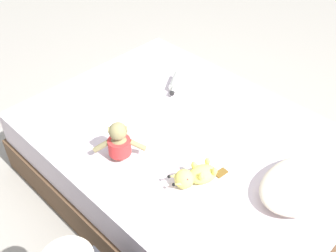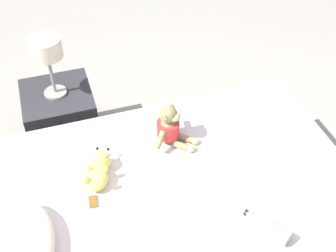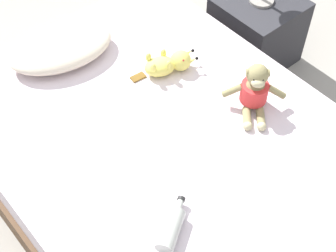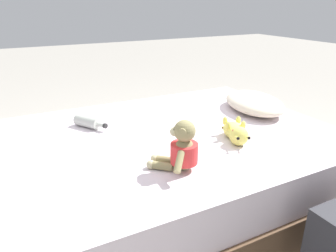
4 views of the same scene
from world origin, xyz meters
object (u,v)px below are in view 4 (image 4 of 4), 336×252
(bed, at_px, (166,170))
(plush_monkey, at_px, (182,149))
(pillow, at_px, (254,103))
(plush_yellow_creature, at_px, (236,132))
(glass_bottle, at_px, (88,122))

(bed, height_order, plush_monkey, plush_monkey)
(plush_monkey, bearing_deg, pillow, 119.50)
(plush_yellow_creature, xyz_separation_m, glass_bottle, (-0.55, -0.66, -0.01))
(pillow, distance_m, plush_monkey, 0.96)
(plush_monkey, relative_size, glass_bottle, 1.18)
(bed, xyz_separation_m, plush_yellow_creature, (0.25, 0.29, 0.29))
(pillow, distance_m, plush_yellow_creature, 0.54)
(bed, xyz_separation_m, glass_bottle, (-0.30, -0.37, 0.27))
(glass_bottle, bearing_deg, plush_yellow_creature, 50.10)
(pillow, bearing_deg, plush_monkey, -60.50)
(plush_monkey, bearing_deg, plush_yellow_creature, 108.70)
(bed, height_order, plush_yellow_creature, plush_yellow_creature)
(pillow, distance_m, glass_bottle, 1.10)
(bed, height_order, pillow, pillow)
(plush_monkey, bearing_deg, glass_bottle, -160.60)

